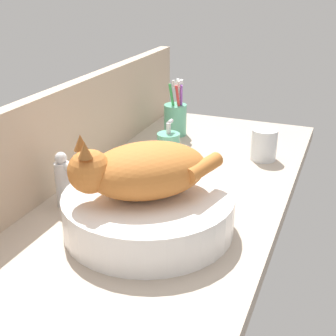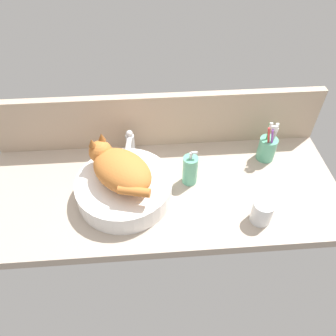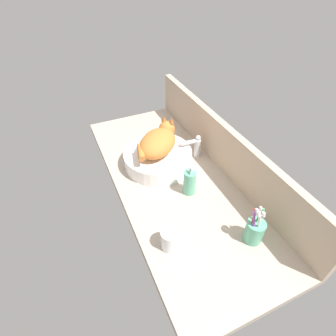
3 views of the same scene
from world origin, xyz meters
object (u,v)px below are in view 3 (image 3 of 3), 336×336
water_glass (170,240)px  sink_basin (158,158)px  faucet (196,146)px  toothbrush_cup (254,231)px  cat (158,141)px  soap_dispenser (190,182)px

water_glass → sink_basin: bearing=162.9°
sink_basin → faucet: faucet is taller
sink_basin → toothbrush_cup: 61.91cm
cat → soap_dispenser: size_ratio=1.87×
soap_dispenser → water_glass: size_ratio=1.77×
faucet → sink_basin: bearing=-95.8°
cat → soap_dispenser: cat is taller
cat → faucet: (3.15, 20.52, -6.78)cm
faucet → toothbrush_cup: size_ratio=0.73×
soap_dispenser → water_glass: 31.14cm
toothbrush_cup → faucet: bearing=175.2°
faucet → soap_dispenser: soap_dispenser is taller
toothbrush_cup → soap_dispenser: bearing=-162.0°
toothbrush_cup → sink_basin: bearing=-164.4°
sink_basin → faucet: size_ratio=2.66×
faucet → water_glass: 59.26cm
sink_basin → cat: (-0.97, 0.96, 9.92)cm
cat → toothbrush_cup: 63.15cm
sink_basin → cat: 10.01cm
sink_basin → soap_dispenser: bearing=12.4°
sink_basin → water_glass: bearing=-17.1°
water_glass → soap_dispenser: bearing=138.4°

